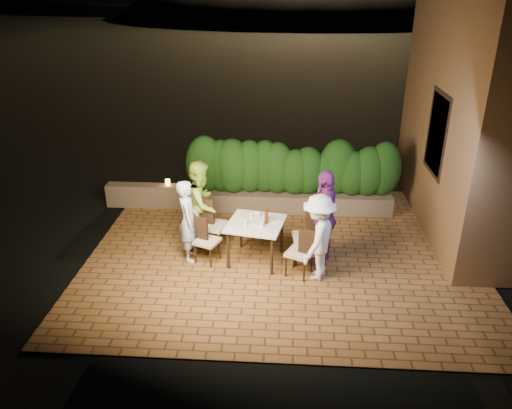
# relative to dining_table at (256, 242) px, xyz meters

# --- Properties ---
(ground) EXTENTS (400.00, 400.00, 0.00)m
(ground) POSITION_rel_dining_table_xyz_m (0.47, -0.12, -0.40)
(ground) COLOR black
(ground) RESTS_ON ground
(terrace_floor) EXTENTS (7.00, 6.00, 0.15)m
(terrace_floor) POSITION_rel_dining_table_xyz_m (0.47, 0.38, -0.45)
(terrace_floor) COLOR brown
(terrace_floor) RESTS_ON ground
(building_wall) EXTENTS (1.60, 5.00, 5.00)m
(building_wall) POSITION_rel_dining_table_xyz_m (4.07, 1.88, 2.12)
(building_wall) COLOR brown
(building_wall) RESTS_ON ground
(window_pane) EXTENTS (0.08, 1.00, 1.40)m
(window_pane) POSITION_rel_dining_table_xyz_m (3.29, 1.38, 1.62)
(window_pane) COLOR black
(window_pane) RESTS_ON building_wall
(window_frame) EXTENTS (0.06, 1.15, 1.55)m
(window_frame) POSITION_rel_dining_table_xyz_m (3.28, 1.38, 1.62)
(window_frame) COLOR black
(window_frame) RESTS_ON building_wall
(planter) EXTENTS (4.20, 0.55, 0.40)m
(planter) POSITION_rel_dining_table_xyz_m (0.67, 2.18, -0.17)
(planter) COLOR brown
(planter) RESTS_ON ground
(hedge) EXTENTS (4.00, 0.70, 1.10)m
(hedge) POSITION_rel_dining_table_xyz_m (0.67, 2.18, 0.57)
(hedge) COLOR #184111
(hedge) RESTS_ON planter
(parapet) EXTENTS (2.20, 0.30, 0.50)m
(parapet) POSITION_rel_dining_table_xyz_m (-2.33, 2.18, -0.12)
(parapet) COLOR brown
(parapet) RESTS_ON ground
(hill) EXTENTS (52.00, 40.00, 22.00)m
(hill) POSITION_rel_dining_table_xyz_m (2.47, 59.88, -4.38)
(hill) COLOR black
(hill) RESTS_ON ground
(dining_table) EXTENTS (1.10, 1.10, 0.75)m
(dining_table) POSITION_rel_dining_table_xyz_m (0.00, 0.00, 0.00)
(dining_table) COLOR white
(dining_table) RESTS_ON ground
(plate_nw) EXTENTS (0.22, 0.22, 0.01)m
(plate_nw) POSITION_rel_dining_table_xyz_m (-0.31, -0.20, 0.38)
(plate_nw) COLOR white
(plate_nw) RESTS_ON dining_table
(plate_sw) EXTENTS (0.20, 0.20, 0.01)m
(plate_sw) POSITION_rel_dining_table_xyz_m (-0.20, 0.23, 0.38)
(plate_sw) COLOR white
(plate_sw) RESTS_ON dining_table
(plate_ne) EXTENTS (0.20, 0.20, 0.01)m
(plate_ne) POSITION_rel_dining_table_xyz_m (0.21, -0.27, 0.38)
(plate_ne) COLOR white
(plate_ne) RESTS_ON dining_table
(plate_se) EXTENTS (0.21, 0.21, 0.01)m
(plate_se) POSITION_rel_dining_table_xyz_m (0.35, 0.13, 0.38)
(plate_se) COLOR white
(plate_se) RESTS_ON dining_table
(plate_centre) EXTENTS (0.21, 0.21, 0.01)m
(plate_centre) POSITION_rel_dining_table_xyz_m (0.03, -0.04, 0.38)
(plate_centre) COLOR white
(plate_centre) RESTS_ON dining_table
(plate_front) EXTENTS (0.21, 0.21, 0.01)m
(plate_front) POSITION_rel_dining_table_xyz_m (0.01, -0.35, 0.38)
(plate_front) COLOR white
(plate_front) RESTS_ON dining_table
(glass_nw) EXTENTS (0.07, 0.07, 0.11)m
(glass_nw) POSITION_rel_dining_table_xyz_m (-0.17, -0.11, 0.43)
(glass_nw) COLOR silver
(glass_nw) RESTS_ON dining_table
(glass_sw) EXTENTS (0.06, 0.06, 0.10)m
(glass_sw) POSITION_rel_dining_table_xyz_m (-0.09, 0.19, 0.43)
(glass_sw) COLOR silver
(glass_sw) RESTS_ON dining_table
(glass_ne) EXTENTS (0.07, 0.07, 0.12)m
(glass_ne) POSITION_rel_dining_table_xyz_m (0.12, -0.15, 0.44)
(glass_ne) COLOR silver
(glass_ne) RESTS_ON dining_table
(glass_se) EXTENTS (0.06, 0.06, 0.10)m
(glass_se) POSITION_rel_dining_table_xyz_m (0.16, 0.13, 0.42)
(glass_se) COLOR silver
(glass_se) RESTS_ON dining_table
(beer_bottle) EXTENTS (0.06, 0.06, 0.32)m
(beer_bottle) POSITION_rel_dining_table_xyz_m (0.18, -0.01, 0.53)
(beer_bottle) COLOR #4C230C
(beer_bottle) RESTS_ON dining_table
(bowl) EXTENTS (0.20, 0.20, 0.04)m
(bowl) POSITION_rel_dining_table_xyz_m (-0.01, 0.30, 0.39)
(bowl) COLOR white
(bowl) RESTS_ON dining_table
(chair_left_front) EXTENTS (0.51, 0.51, 0.84)m
(chair_left_front) POSITION_rel_dining_table_xyz_m (-0.85, -0.09, 0.05)
(chair_left_front) COLOR black
(chair_left_front) RESTS_ON ground
(chair_left_back) EXTENTS (0.57, 0.57, 0.99)m
(chair_left_back) POSITION_rel_dining_table_xyz_m (-0.81, 0.38, 0.12)
(chair_left_back) COLOR black
(chair_left_back) RESTS_ON ground
(chair_right_front) EXTENTS (0.54, 0.54, 0.88)m
(chair_right_front) POSITION_rel_dining_table_xyz_m (0.77, -0.42, 0.06)
(chair_right_front) COLOR black
(chair_right_front) RESTS_ON ground
(chair_right_back) EXTENTS (0.49, 0.49, 0.96)m
(chair_right_back) POSITION_rel_dining_table_xyz_m (0.88, 0.06, 0.11)
(chair_right_back) COLOR black
(chair_right_back) RESTS_ON ground
(diner_blue) EXTENTS (0.46, 0.61, 1.51)m
(diner_blue) POSITION_rel_dining_table_xyz_m (-1.18, -0.01, 0.38)
(diner_blue) COLOR silver
(diner_blue) RESTS_ON ground
(diner_green) EXTENTS (0.75, 0.90, 1.67)m
(diner_green) POSITION_rel_dining_table_xyz_m (-1.03, 0.53, 0.46)
(diner_green) COLOR #99C43D
(diner_green) RESTS_ON ground
(diner_white) EXTENTS (0.88, 1.10, 1.49)m
(diner_white) POSITION_rel_dining_table_xyz_m (1.06, -0.47, 0.37)
(diner_white) COLOR white
(diner_white) RESTS_ON ground
(diner_purple) EXTENTS (0.71, 1.09, 1.73)m
(diner_purple) POSITION_rel_dining_table_xyz_m (1.19, 0.04, 0.49)
(diner_purple) COLOR #742878
(diner_purple) RESTS_ON ground
(parapet_lamp) EXTENTS (0.10, 0.10, 0.14)m
(parapet_lamp) POSITION_rel_dining_table_xyz_m (-2.06, 2.18, 0.20)
(parapet_lamp) COLOR orange
(parapet_lamp) RESTS_ON parapet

